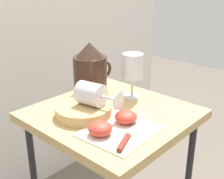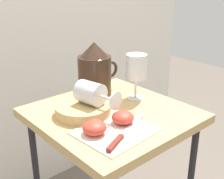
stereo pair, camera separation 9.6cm
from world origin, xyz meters
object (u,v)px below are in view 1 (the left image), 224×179
(pitcher, at_px, (90,74))
(apple_half_left, at_px, (100,129))
(knife, at_px, (128,136))
(basket_tray, at_px, (84,110))
(table, at_px, (112,132))
(apple_half_right, at_px, (126,117))
(wine_glass_tipped_near, at_px, (92,94))
(wine_glass_upright, at_px, (133,68))

(pitcher, xyz_separation_m, apple_half_left, (-0.20, -0.25, -0.06))
(pitcher, distance_m, apple_half_left, 0.32)
(knife, bearing_deg, pitcher, 63.84)
(pitcher, bearing_deg, basket_tray, -141.38)
(table, relative_size, apple_half_right, 10.30)
(table, distance_m, apple_half_left, 0.19)
(wine_glass_tipped_near, bearing_deg, pitcher, 47.96)
(knife, bearing_deg, wine_glass_tipped_near, 78.44)
(pitcher, height_order, apple_half_right, pitcher)
(table, bearing_deg, apple_half_right, -111.25)
(table, relative_size, wine_glass_tipped_near, 4.51)
(knife, bearing_deg, wine_glass_upright, 36.92)
(table, height_order, apple_half_right, apple_half_right)
(basket_tray, distance_m, wine_glass_tipped_near, 0.06)
(basket_tray, relative_size, wine_glass_tipped_near, 1.16)
(wine_glass_tipped_near, xyz_separation_m, apple_half_right, (0.03, -0.12, -0.05))
(knife, bearing_deg, table, 57.11)
(basket_tray, height_order, knife, basket_tray)
(wine_glass_upright, xyz_separation_m, apple_half_left, (-0.28, -0.11, -0.09))
(wine_glass_tipped_near, bearing_deg, apple_half_right, -78.30)
(table, xyz_separation_m, wine_glass_upright, (0.14, 0.03, 0.19))
(apple_half_left, xyz_separation_m, apple_half_right, (0.11, -0.01, 0.00))
(pitcher, bearing_deg, wine_glass_upright, -56.63)
(apple_half_right, bearing_deg, knife, -135.71)
(table, distance_m, wine_glass_tipped_near, 0.17)
(wine_glass_tipped_near, distance_m, apple_half_right, 0.14)
(table, height_order, basket_tray, basket_tray)
(basket_tray, bearing_deg, wine_glass_upright, -5.09)
(basket_tray, xyz_separation_m, wine_glass_upright, (0.23, -0.02, 0.10))
(wine_glass_tipped_near, distance_m, knife, 0.20)
(table, xyz_separation_m, wine_glass_tipped_near, (-0.06, 0.03, 0.15))
(table, relative_size, knife, 3.15)
(basket_tray, xyz_separation_m, apple_half_right, (0.05, -0.14, 0.01))
(apple_half_right, bearing_deg, basket_tray, 109.52)
(knife, bearing_deg, basket_tray, 86.11)
(basket_tray, height_order, wine_glass_tipped_near, wine_glass_tipped_near)
(basket_tray, bearing_deg, wine_glass_tipped_near, -34.89)
(wine_glass_tipped_near, xyz_separation_m, apple_half_left, (-0.08, -0.12, -0.05))
(apple_half_right, bearing_deg, table, 68.75)
(basket_tray, distance_m, apple_half_left, 0.15)
(wine_glass_upright, xyz_separation_m, wine_glass_tipped_near, (-0.20, 0.00, -0.04))
(basket_tray, height_order, wine_glass_upright, wine_glass_upright)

